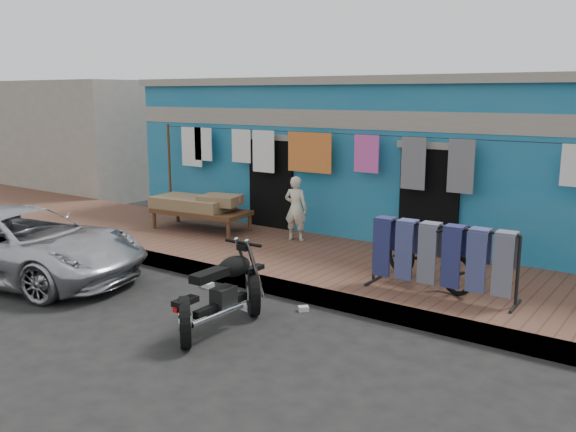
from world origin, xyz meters
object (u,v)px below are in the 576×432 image
at_px(car, 21,243).
at_px(motorcycle, 221,290).
at_px(jeans_rack, 441,258).
at_px(charpoy, 201,213).
at_px(bicycle, 429,246).
at_px(seated_person, 296,208).

relative_size(car, motorcycle, 2.57).
relative_size(motorcycle, jeans_rack, 0.77).
bearing_deg(jeans_rack, motorcycle, -131.23).
height_order(charpoy, jeans_rack, jeans_rack).
distance_m(bicycle, jeans_rack, 0.48).
relative_size(car, jeans_rack, 1.99).
bearing_deg(motorcycle, charpoy, 135.62).
bearing_deg(charpoy, car, -99.12).
distance_m(seated_person, motorcycle, 4.08).
height_order(motorcycle, jeans_rack, jeans_rack).
height_order(car, jeans_rack, jeans_rack).
distance_m(bicycle, motorcycle, 3.18).
xyz_separation_m(car, seated_person, (2.70, 4.05, 0.26)).
relative_size(seated_person, bicycle, 0.70).
relative_size(seated_person, charpoy, 0.56).
bearing_deg(car, jeans_rack, -80.94).
height_order(bicycle, jeans_rack, bicycle).
distance_m(car, bicycle, 6.56).
relative_size(bicycle, charpoy, 0.80).
relative_size(charpoy, jeans_rack, 1.02).
distance_m(car, seated_person, 4.87).
bearing_deg(bicycle, car, 141.05).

